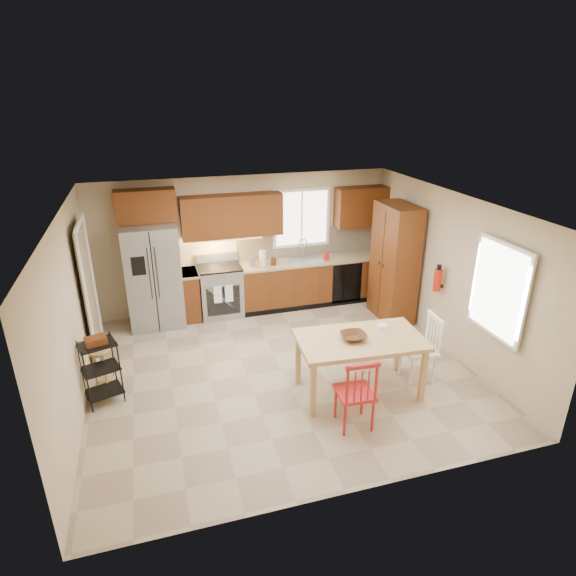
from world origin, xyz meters
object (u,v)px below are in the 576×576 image
at_px(pantry, 394,263).
at_px(fire_extinguisher, 438,280).
at_px(soap_bottle, 326,255).
at_px(table_bowl, 353,340).
at_px(bar_stool, 104,370).
at_px(refrigerator, 154,276).
at_px(table_jar, 382,329).
at_px(range_stove, 221,291).
at_px(chair_white, 419,349).
at_px(chair_red, 355,391).
at_px(utility_cart, 101,372).
at_px(dining_table, 359,366).

relative_size(pantry, fire_extinguisher, 5.83).
relative_size(soap_bottle, table_bowl, 0.56).
bearing_deg(bar_stool, fire_extinguisher, -14.34).
distance_m(refrigerator, table_jar, 4.09).
xyz_separation_m(soap_bottle, bar_stool, (-3.98, -1.87, -0.68)).
bearing_deg(pantry, soap_bottle, 136.55).
height_order(range_stove, bar_stool, range_stove).
height_order(chair_white, table_jar, chair_white).
xyz_separation_m(range_stove, chair_red, (1.07, -3.66, 0.03)).
bearing_deg(chair_white, chair_red, 122.15).
xyz_separation_m(fire_extinguisher, bar_stool, (-5.13, 0.08, -0.79)).
bearing_deg(utility_cart, dining_table, -30.24).
bearing_deg(dining_table, pantry, 56.21).
bearing_deg(bar_stool, utility_cart, -103.48).
distance_m(table_jar, utility_cart, 3.81).
distance_m(refrigerator, chair_red, 4.25).
bearing_deg(fire_extinguisher, table_bowl, -152.45).
bearing_deg(chair_white, table_jar, 88.45).
height_order(chair_white, table_bowl, chair_white).
distance_m(pantry, table_bowl, 2.63).
bearing_deg(table_jar, dining_table, -164.05).
bearing_deg(table_bowl, range_stove, 113.59).
relative_size(chair_white, bar_stool, 1.58).
bearing_deg(chair_red, bar_stool, 154.45).
distance_m(chair_red, bar_stool, 3.47).
bearing_deg(chair_red, pantry, 58.30).
height_order(refrigerator, dining_table, refrigerator).
xyz_separation_m(dining_table, bar_stool, (-3.37, 1.05, -0.10)).
xyz_separation_m(fire_extinguisher, table_bowl, (-1.87, -0.97, -0.27)).
relative_size(chair_red, bar_stool, 1.58).
distance_m(table_bowl, utility_cart, 3.37).
relative_size(fire_extinguisher, dining_table, 0.21).
height_order(range_stove, table_jar, table_jar).
bearing_deg(table_bowl, pantry, 50.53).
relative_size(refrigerator, utility_cart, 1.97).
height_order(pantry, chair_white, pantry).
bearing_deg(bar_stool, range_stove, 31.63).
bearing_deg(dining_table, table_bowl, -176.15).
xyz_separation_m(soap_bottle, fire_extinguisher, (1.15, -1.95, 0.10)).
distance_m(chair_white, bar_stool, 4.44).
distance_m(soap_bottle, chair_white, 2.94).
bearing_deg(range_stove, pantry, -18.29).
xyz_separation_m(range_stove, pantry, (2.98, -0.99, 0.59)).
height_order(pantry, fire_extinguisher, pantry).
distance_m(range_stove, pantry, 3.19).
bearing_deg(bar_stool, table_bowl, -31.33).
distance_m(soap_bottle, bar_stool, 4.45).
height_order(soap_bottle, dining_table, soap_bottle).
distance_m(table_jar, bar_stool, 3.89).
distance_m(refrigerator, fire_extinguisher, 4.76).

